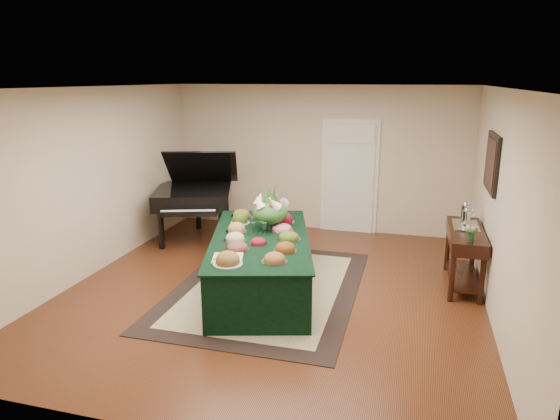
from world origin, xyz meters
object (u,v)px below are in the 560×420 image
(grand_piano, at_px, (194,195))
(mahogany_sideboard, at_px, (465,242))
(buffet_table, at_px, (261,263))
(floral_centerpiece, at_px, (270,208))

(grand_piano, distance_m, mahogany_sideboard, 4.59)
(buffet_table, height_order, mahogany_sideboard, mahogany_sideboard)
(floral_centerpiece, bearing_deg, mahogany_sideboard, 9.49)
(grand_piano, bearing_deg, floral_centerpiece, -37.94)
(buffet_table, xyz_separation_m, grand_piano, (-1.80, 1.82, 0.43))
(buffet_table, height_order, floral_centerpiece, floral_centerpiece)
(floral_centerpiece, bearing_deg, grand_piano, 142.06)
(floral_centerpiece, distance_m, grand_piano, 2.32)
(mahogany_sideboard, bearing_deg, floral_centerpiece, -170.51)
(grand_piano, bearing_deg, buffet_table, -45.28)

